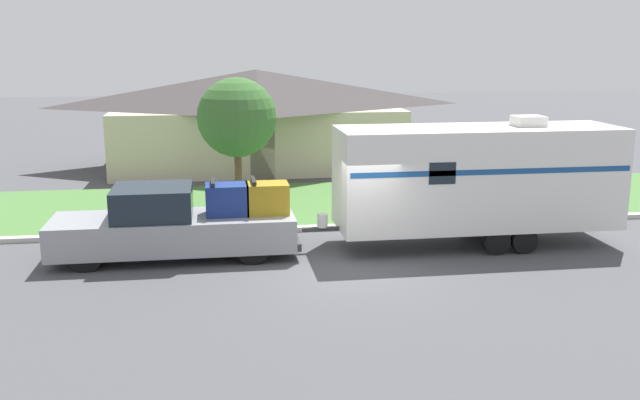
# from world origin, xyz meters

# --- Properties ---
(ground_plane) EXTENTS (120.00, 120.00, 0.00)m
(ground_plane) POSITION_xyz_m (0.00, 0.00, 0.00)
(ground_plane) COLOR #47474C
(curb_strip) EXTENTS (80.00, 0.30, 0.14)m
(curb_strip) POSITION_xyz_m (0.00, 3.75, 0.07)
(curb_strip) COLOR beige
(curb_strip) RESTS_ON ground_plane
(lawn_strip) EXTENTS (80.00, 7.00, 0.03)m
(lawn_strip) POSITION_xyz_m (0.00, 7.40, 0.01)
(lawn_strip) COLOR #477538
(lawn_strip) RESTS_ON ground_plane
(house_across_street) EXTENTS (13.28, 7.80, 4.29)m
(house_across_street) POSITION_xyz_m (-1.39, 15.58, 2.22)
(house_across_street) COLOR beige
(house_across_street) RESTS_ON ground_plane
(pickup_truck) EXTENTS (6.30, 2.04, 2.02)m
(pickup_truck) POSITION_xyz_m (-4.34, 1.62, 0.89)
(pickup_truck) COLOR black
(pickup_truck) RESTS_ON ground_plane
(travel_trailer) EXTENTS (8.61, 2.31, 3.53)m
(travel_trailer) POSITION_xyz_m (3.71, 1.62, 1.90)
(travel_trailer) COLOR black
(travel_trailer) RESTS_ON ground_plane
(mailbox) EXTENTS (0.48, 0.20, 1.37)m
(mailbox) POSITION_xyz_m (5.25, 4.84, 1.05)
(mailbox) COLOR brown
(mailbox) RESTS_ON ground_plane
(tree_in_yard) EXTENTS (2.59, 2.59, 4.38)m
(tree_in_yard) POSITION_xyz_m (-2.57, 6.79, 3.07)
(tree_in_yard) COLOR brown
(tree_in_yard) RESTS_ON ground_plane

